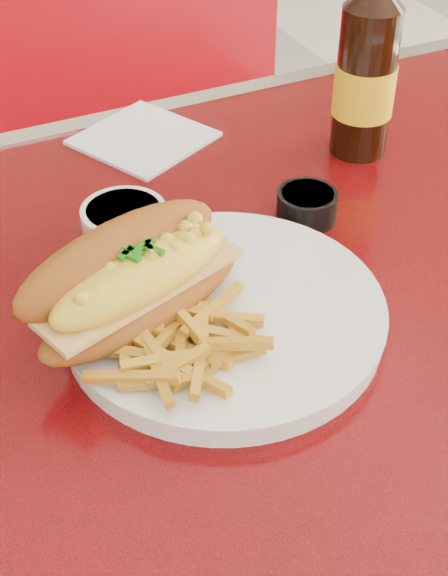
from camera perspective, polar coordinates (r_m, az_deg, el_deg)
name	(u,v)px	position (r m, az deg, el deg)	size (l,w,h in m)	color
diner_table	(207,451)	(0.81, -1.23, -11.53)	(1.23, 0.83, 0.77)	#B30B0F
booth_bench_far	(36,257)	(1.60, -13.25, 2.13)	(1.20, 0.51, 0.90)	#A70B16
dinner_plate	(224,314)	(0.69, 0.00, -1.85)	(0.28, 0.28, 0.02)	white
mac_hoagie	(134,278)	(0.66, -6.45, 0.69)	(0.22, 0.16, 0.09)	#985018
fries_pile	(175,340)	(0.63, -3.50, -3.68)	(0.11, 0.10, 0.03)	gold
fork	(288,285)	(0.71, 4.57, 0.23)	(0.02, 0.15, 0.00)	silver
gravy_ramekin	(125,227)	(0.77, -7.07, 4.34)	(0.10, 0.10, 0.05)	white
sauce_cup_right	(307,204)	(0.82, 5.93, 5.93)	(0.06, 0.06, 0.03)	black
beer_bottle	(367,68)	(0.91, 10.11, 15.13)	(0.08, 0.08, 0.26)	black
paper_napkin	(143,138)	(0.96, -5.75, 10.55)	(0.13, 0.13, 0.00)	white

